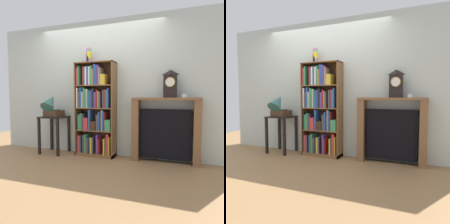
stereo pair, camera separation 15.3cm
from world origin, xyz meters
TOP-DOWN VIEW (x-y plane):
  - ground_plane at (0.00, 0.00)m, footprint 7.94×6.40m
  - wall_back at (0.21, 0.30)m, footprint 4.94×0.08m
  - bookshelf at (-0.02, 0.11)m, footprint 0.76×0.29m
  - cup_stack at (-0.15, 0.14)m, footprint 0.09×0.09m
  - side_table_left at (-0.87, 0.03)m, footprint 0.49×0.46m
  - gramophone at (-0.87, -0.04)m, footprint 0.30×0.48m
  - fireplace_mantel at (1.30, 0.16)m, footprint 1.14×0.25m
  - mantel_clock at (1.37, 0.13)m, footprint 0.22×0.14m
  - teacup_with_saucer at (1.59, 0.14)m, footprint 0.13×0.13m

SIDE VIEW (x-z plane):
  - ground_plane at x=0.00m, z-range -0.02..0.00m
  - side_table_left at x=-0.87m, z-range 0.16..0.90m
  - fireplace_mantel at x=1.30m, z-range -0.01..1.11m
  - bookshelf at x=-0.02m, z-range -0.05..1.72m
  - gramophone at x=-0.87m, z-range 0.70..1.20m
  - teacup_with_saucer at x=1.59m, z-range 1.11..1.17m
  - wall_back at x=0.21m, z-range 0.00..2.60m
  - mantel_clock at x=1.37m, z-range 1.12..1.58m
  - cup_stack at x=-0.15m, z-range 1.77..2.05m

